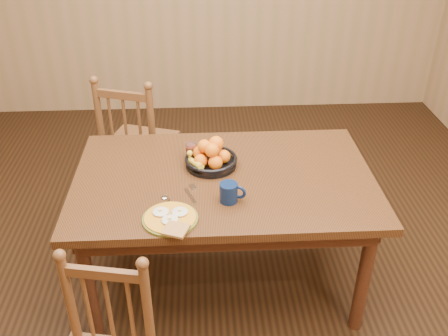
{
  "coord_description": "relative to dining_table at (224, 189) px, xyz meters",
  "views": [
    {
      "loc": [
        -0.12,
        -2.24,
        2.19
      ],
      "look_at": [
        0.0,
        0.0,
        0.8
      ],
      "focal_mm": 40.0,
      "sensor_mm": 36.0,
      "label": 1
    }
  ],
  "objects": [
    {
      "name": "spoon",
      "position": [
        -0.3,
        -0.21,
        0.09
      ],
      "size": [
        0.04,
        0.16,
        0.01
      ],
      "rotation": [
        0.0,
        0.0,
        -0.14
      ],
      "color": "silver",
      "rests_on": "dining_table"
    },
    {
      "name": "fork",
      "position": [
        -0.17,
        -0.15,
        0.09
      ],
      "size": [
        0.06,
        0.18,
        0.0
      ],
      "rotation": [
        0.0,
        0.0,
        0.36
      ],
      "color": "silver",
      "rests_on": "dining_table"
    },
    {
      "name": "breakfast_plate",
      "position": [
        -0.27,
        -0.37,
        0.1
      ],
      "size": [
        0.26,
        0.3,
        0.04
      ],
      "color": "#59601E",
      "rests_on": "dining_table"
    },
    {
      "name": "room",
      "position": [
        0.0,
        0.0,
        0.68
      ],
      "size": [
        4.52,
        5.02,
        2.72
      ],
      "color": "black",
      "rests_on": "ground"
    },
    {
      "name": "dining_table",
      "position": [
        0.0,
        0.0,
        0.0
      ],
      "size": [
        1.6,
        1.0,
        0.75
      ],
      "color": "black",
      "rests_on": "ground"
    },
    {
      "name": "chair_far",
      "position": [
        -0.56,
        0.87,
        -0.18
      ],
      "size": [
        0.56,
        0.55,
        1.0
      ],
      "rotation": [
        0.0,
        0.0,
        2.83
      ],
      "color": "#4E3017",
      "rests_on": "ground"
    },
    {
      "name": "fruit_bowl",
      "position": [
        -0.07,
        0.11,
        0.14
      ],
      "size": [
        0.29,
        0.29,
        0.17
      ],
      "color": "black",
      "rests_on": "dining_table"
    },
    {
      "name": "coffee_mug",
      "position": [
        0.01,
        -0.23,
        0.14
      ],
      "size": [
        0.13,
        0.09,
        0.1
      ],
      "color": "#0A193B",
      "rests_on": "dining_table"
    },
    {
      "name": "juice_glass",
      "position": [
        -0.17,
        0.2,
        0.13
      ],
      "size": [
        0.06,
        0.06,
        0.09
      ],
      "color": "silver",
      "rests_on": "dining_table"
    }
  ]
}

